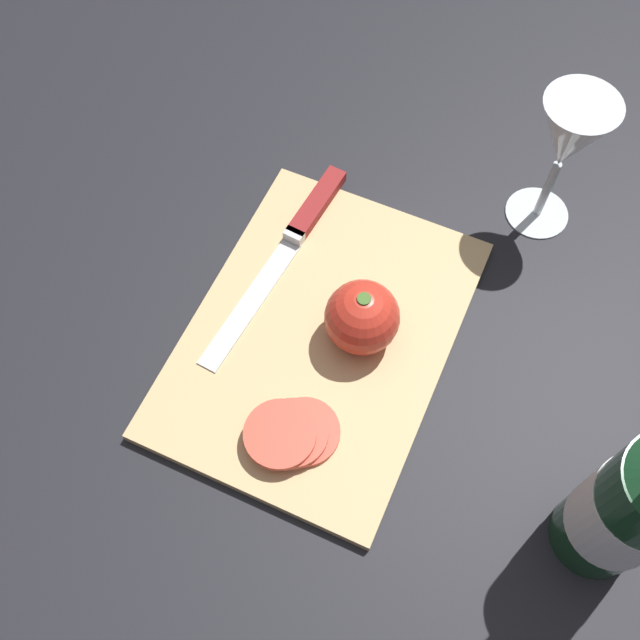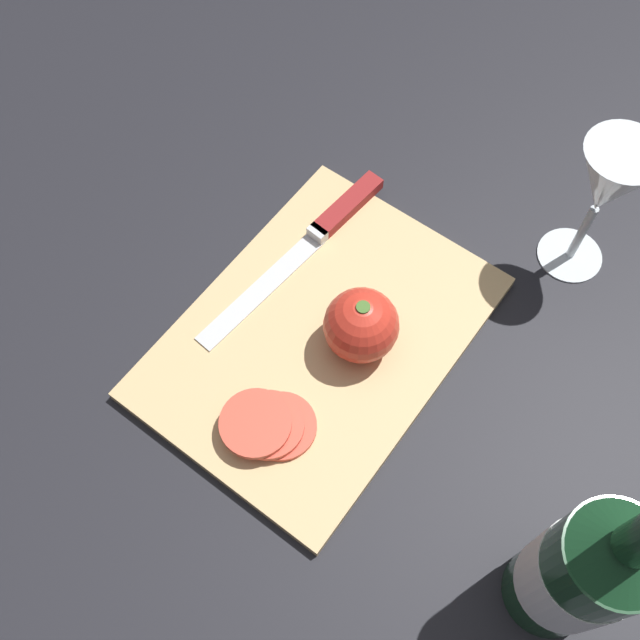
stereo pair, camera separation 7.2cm
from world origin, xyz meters
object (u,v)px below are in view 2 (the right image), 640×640
object	(u,v)px
wine_glass	(607,186)
knife	(329,223)
tomato_slice_stack_near	(268,425)
whole_tomato	(361,325)
wine_bottle	(583,572)

from	to	relation	value
wine_glass	knife	world-z (taller)	wine_glass
tomato_slice_stack_near	knife	bearing A→B (deg)	-157.59
whole_tomato	tomato_slice_stack_near	bearing A→B (deg)	-7.58
wine_bottle	whole_tomato	size ratio (longest dim) A/B	4.17
whole_tomato	knife	bearing A→B (deg)	-131.48
wine_bottle	wine_glass	bearing A→B (deg)	-155.53
wine_glass	wine_bottle	bearing A→B (deg)	24.47
wine_glass	knife	size ratio (longest dim) A/B	0.63
wine_bottle	tomato_slice_stack_near	world-z (taller)	wine_bottle
whole_tomato	knife	xyz separation A→B (m)	(-0.09, -0.11, -0.03)
wine_bottle	tomato_slice_stack_near	size ratio (longest dim) A/B	3.65
wine_bottle	knife	bearing A→B (deg)	-117.00
wine_glass	knife	xyz separation A→B (m)	(0.13, -0.22, -0.10)
wine_glass	tomato_slice_stack_near	distance (m)	0.38
knife	wine_glass	bearing A→B (deg)	125.25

